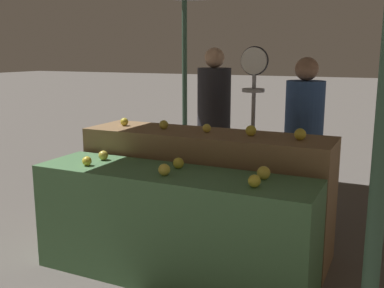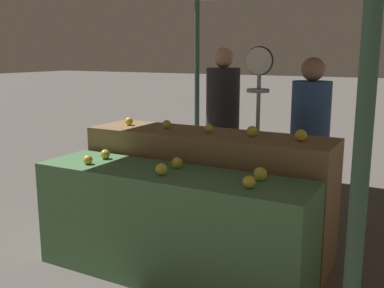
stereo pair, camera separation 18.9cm
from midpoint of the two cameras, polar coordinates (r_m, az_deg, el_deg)
name	(u,v)px [view 2 (the right image)]	position (r m, az deg, el deg)	size (l,w,h in m)	color
ground_plane	(170,277)	(3.48, -1.17, -16.53)	(60.00, 60.00, 0.00)	#59544F
display_counter_front	(170,226)	(3.31, -1.20, -10.34)	(2.06, 0.55, 0.81)	#4C7A4C
display_counter_back	(207,191)	(3.78, 3.34, -6.01)	(2.06, 0.55, 1.00)	olive
apple_front_0	(88,160)	(3.45, -11.57, -1.97)	(0.07, 0.07, 0.07)	gold
apple_front_1	(161,169)	(3.09, -2.22, -3.22)	(0.08, 0.08, 0.08)	yellow
apple_front_2	(249,182)	(2.82, 9.17, -4.79)	(0.08, 0.08, 0.08)	gold
apple_front_3	(105,154)	(3.60, -9.50, -1.30)	(0.08, 0.08, 0.08)	gold
apple_front_4	(178,163)	(3.26, -0.18, -2.43)	(0.08, 0.08, 0.08)	gold
apple_front_5	(260,174)	(3.00, 10.46, -3.77)	(0.09, 0.09, 0.09)	yellow
apple_back_0	(129,121)	(4.05, -6.69, 2.88)	(0.07, 0.07, 0.07)	gold
apple_back_1	(167,124)	(3.82, -1.80, 2.50)	(0.08, 0.08, 0.08)	gold
apple_back_2	(209,128)	(3.65, 3.62, 1.99)	(0.07, 0.07, 0.07)	yellow
apple_back_3	(252,131)	(3.51, 9.18, 1.60)	(0.08, 0.08, 0.08)	gold
apple_back_4	(301,135)	(3.40, 15.24, 1.06)	(0.09, 0.09, 0.09)	gold
produce_scale	(258,101)	(4.06, 9.72, 5.42)	(0.25, 0.20, 1.69)	#99999E
person_vendor_at_scale	(310,133)	(4.24, 15.97, 1.34)	(0.41, 0.41, 1.60)	#2D2D38
person_customer_left	(223,112)	(5.11, 4.99, 4.01)	(0.51, 0.51, 1.69)	#2D2D38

